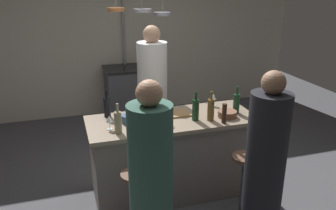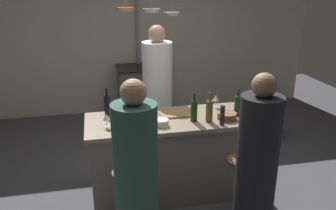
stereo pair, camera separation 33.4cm
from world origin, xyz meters
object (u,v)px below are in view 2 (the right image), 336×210
object	(u,v)px
chef	(158,100)
guest_left	(137,186)
potted_plant	(270,120)
mixing_bowl_blue	(127,117)
cutting_board	(174,114)
wine_bottle_white	(114,120)
bar_stool_left	(127,201)
guest_right	(256,174)
wine_bottle_dark	(107,105)
wine_glass_near_left_guest	(148,112)
bar_stool_right	(239,187)
wine_glass_near_right_guest	(106,117)
wine_bottle_red	(194,110)
wine_glass_by_chef	(216,99)
wine_bottle_amber	(209,111)
mixing_bowl_wooden	(227,116)
pepper_mill	(222,115)
mixing_bowl_ceramic	(162,123)
stove_range	(141,91)

from	to	relation	value
chef	guest_left	bearing A→B (deg)	-105.37
potted_plant	mixing_bowl_blue	world-z (taller)	mixing_bowl_blue
cutting_board	wine_bottle_white	bearing A→B (deg)	-155.75
bar_stool_left	guest_right	size ratio (longest dim) A/B	0.42
wine_bottle_dark	wine_glass_near_left_guest	size ratio (longest dim) A/B	2.07
potted_plant	cutting_board	xyz separation A→B (m)	(-1.72, -1.00, 0.61)
bar_stool_right	wine_bottle_dark	bearing A→B (deg)	143.82
wine_bottle_dark	wine_glass_near_right_guest	size ratio (longest dim) A/B	2.07
wine_bottle_dark	mixing_bowl_blue	size ratio (longest dim) A/B	2.12
guest_right	wine_bottle_red	world-z (taller)	guest_right
wine_bottle_white	guest_left	bearing A→B (deg)	-81.89
guest_right	wine_bottle_dark	world-z (taller)	guest_right
bar_stool_right	potted_plant	distance (m)	2.12
wine_glass_by_chef	wine_bottle_red	bearing A→B (deg)	-135.87
guest_left	wine_bottle_amber	xyz separation A→B (m)	(0.86, 0.83, 0.26)
cutting_board	wine_glass_near_left_guest	xyz separation A→B (m)	(-0.31, -0.14, 0.10)
wine_glass_near_left_guest	mixing_bowl_blue	world-z (taller)	wine_glass_near_left_guest
mixing_bowl_wooden	wine_bottle_white	bearing A→B (deg)	-176.65
pepper_mill	wine_bottle_red	xyz separation A→B (m)	(-0.25, 0.16, 0.01)
mixing_bowl_ceramic	bar_stool_left	bearing A→B (deg)	-132.31
bar_stool_right	wine_bottle_dark	distance (m)	1.61
chef	mixing_bowl_ceramic	xyz separation A→B (m)	(-0.14, -1.00, 0.11)
stove_range	wine_bottle_dark	world-z (taller)	wine_bottle_dark
potted_plant	wine_bottle_red	distance (m)	2.11
bar_stool_left	bar_stool_right	size ratio (longest dim) A/B	1.00
chef	bar_stool_right	xyz separation A→B (m)	(0.54, -1.46, -0.45)
cutting_board	wine_glass_near_right_guest	xyz separation A→B (m)	(-0.74, -0.19, 0.10)
mixing_bowl_wooden	guest_right	bearing A→B (deg)	-94.37
guest_left	cutting_board	xyz separation A→B (m)	(0.56, 1.09, 0.15)
guest_left	pepper_mill	world-z (taller)	guest_left
stove_range	chef	xyz separation A→B (m)	(0.01, -1.61, 0.38)
pepper_mill	mixing_bowl_ceramic	bearing A→B (deg)	169.64
wine_bottle_white	wine_bottle_red	world-z (taller)	wine_bottle_red
potted_plant	wine_bottle_white	bearing A→B (deg)	-151.38
wine_glass_near_right_guest	wine_glass_by_chef	distance (m)	1.30
guest_left	mixing_bowl_wooden	size ratio (longest dim) A/B	8.04
guest_left	wine_bottle_red	xyz separation A→B (m)	(0.71, 0.88, 0.26)
cutting_board	wine_bottle_red	xyz separation A→B (m)	(0.16, -0.21, 0.11)
guest_right	cutting_board	xyz separation A→B (m)	(-0.45, 1.10, 0.15)
chef	wine_bottle_amber	world-z (taller)	chef
bar_stool_right	wine_glass_near_right_guest	world-z (taller)	wine_glass_near_right_guest
guest_left	mixing_bowl_wooden	world-z (taller)	guest_left
chef	mixing_bowl_blue	bearing A→B (deg)	-120.42
bar_stool_right	mixing_bowl_blue	distance (m)	1.33
guest_right	mixing_bowl_blue	size ratio (longest dim) A/B	11.39
bar_stool_left	wine_bottle_white	bearing A→B (deg)	98.89
pepper_mill	mixing_bowl_blue	world-z (taller)	pepper_mill
chef	pepper_mill	size ratio (longest dim) A/B	8.48
chef	bar_stool_left	bearing A→B (deg)	-110.76
cutting_board	wine_bottle_white	xyz separation A→B (m)	(-0.67, -0.30, 0.11)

